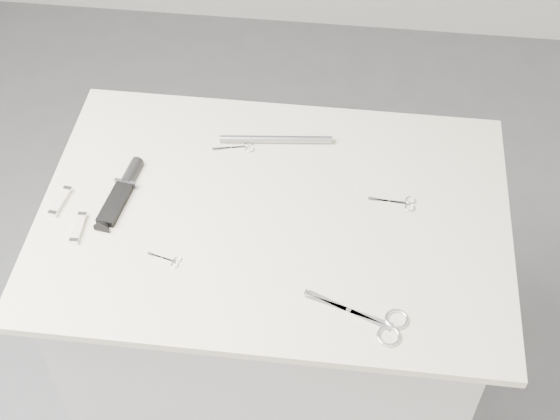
# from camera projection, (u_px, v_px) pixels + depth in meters

# --- Properties ---
(ground) EXTENTS (4.00, 4.00, 0.01)m
(ground) POSITION_uv_depth(u_px,v_px,m) (276.00, 414.00, 2.35)
(ground) COLOR slate
(ground) RESTS_ON ground
(plinth) EXTENTS (0.90, 0.60, 0.90)m
(plinth) POSITION_uv_depth(u_px,v_px,m) (275.00, 332.00, 2.01)
(plinth) COLOR beige
(plinth) RESTS_ON ground
(display_board) EXTENTS (1.00, 0.70, 0.02)m
(display_board) POSITION_uv_depth(u_px,v_px,m) (274.00, 215.00, 1.67)
(display_board) COLOR beige
(display_board) RESTS_ON plinth
(large_shears) EXTENTS (0.20, 0.12, 0.01)m
(large_shears) POSITION_uv_depth(u_px,v_px,m) (377.00, 321.00, 1.47)
(large_shears) COLOR silver
(large_shears) RESTS_ON display_board
(embroidery_scissors_a) EXTENTS (0.10, 0.04, 0.00)m
(embroidery_scissors_a) POSITION_uv_depth(u_px,v_px,m) (400.00, 203.00, 1.67)
(embroidery_scissors_a) COLOR silver
(embroidery_scissors_a) RESTS_ON display_board
(embroidery_scissors_b) EXTENTS (0.10, 0.05, 0.00)m
(embroidery_scissors_b) POSITION_uv_depth(u_px,v_px,m) (240.00, 147.00, 1.79)
(embroidery_scissors_b) COLOR silver
(embroidery_scissors_b) RESTS_ON display_board
(tiny_scissors) EXTENTS (0.07, 0.04, 0.00)m
(tiny_scissors) POSITION_uv_depth(u_px,v_px,m) (168.00, 260.00, 1.57)
(tiny_scissors) COLOR silver
(tiny_scissors) RESTS_ON display_board
(sheathed_knife) EXTENTS (0.05, 0.19, 0.02)m
(sheathed_knife) POSITION_uv_depth(u_px,v_px,m) (123.00, 189.00, 1.69)
(sheathed_knife) COLOR black
(sheathed_knife) RESTS_ON display_board
(pocket_knife_a) EXTENTS (0.03, 0.08, 0.01)m
(pocket_knife_a) POSITION_uv_depth(u_px,v_px,m) (60.00, 202.00, 1.67)
(pocket_knife_a) COLOR beige
(pocket_knife_a) RESTS_ON display_board
(pocket_knife_b) EXTENTS (0.02, 0.08, 0.01)m
(pocket_knife_b) POSITION_uv_depth(u_px,v_px,m) (79.00, 228.00, 1.62)
(pocket_knife_b) COLOR beige
(pocket_knife_b) RESTS_ON display_board
(metal_rail) EXTENTS (0.26, 0.04, 0.02)m
(metal_rail) POSITION_uv_depth(u_px,v_px,m) (276.00, 139.00, 1.79)
(metal_rail) COLOR gray
(metal_rail) RESTS_ON display_board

